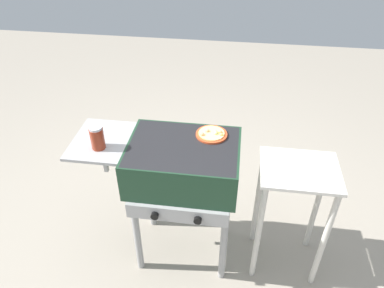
% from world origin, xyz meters
% --- Properties ---
extents(ground_plane, '(8.00, 8.00, 0.00)m').
position_xyz_m(ground_plane, '(0.00, 0.00, 0.00)').
color(ground_plane, gray).
extents(grill, '(0.96, 0.53, 0.90)m').
position_xyz_m(grill, '(-0.01, -0.00, 0.76)').
color(grill, '#193823').
rests_on(grill, ground_plane).
extents(pizza_cheese, '(0.18, 0.18, 0.03)m').
position_xyz_m(pizza_cheese, '(0.15, 0.13, 0.91)').
color(pizza_cheese, '#C64723').
rests_on(pizza_cheese, grill).
extents(sauce_jar, '(0.08, 0.08, 0.14)m').
position_xyz_m(sauce_jar, '(-0.46, -0.08, 0.97)').
color(sauce_jar, maroon).
rests_on(sauce_jar, grill).
extents(prep_table, '(0.44, 0.36, 0.81)m').
position_xyz_m(prep_table, '(0.66, 0.00, 0.57)').
color(prep_table, beige).
rests_on(prep_table, ground_plane).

